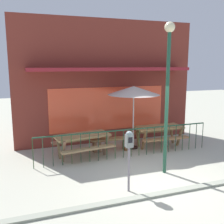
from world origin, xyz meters
TOP-DOWN VIEW (x-y plane):
  - ground at (0.00, 0.00)m, footprint 40.00×40.00m
  - pub_storefront at (0.00, 4.23)m, footprint 7.22×1.39m
  - patio_fence_front at (-0.00, 2.06)m, footprint 6.09×0.04m
  - picnic_table_left at (-1.41, 2.58)m, footprint 1.96×1.59m
  - picnic_table_right at (1.58, 2.77)m, footprint 1.82×1.39m
  - patio_umbrella at (0.57, 2.88)m, footprint 1.87×1.87m
  - patio_bench at (-0.35, 2.84)m, footprint 1.43×0.48m
  - parking_meter_near at (-0.90, -0.17)m, footprint 0.18×0.17m
  - street_lamp at (0.52, 0.53)m, footprint 0.28×0.28m
  - curb_edge at (0.00, -0.61)m, footprint 10.10×0.20m

SIDE VIEW (x-z plane):
  - ground at x=0.00m, z-range 0.00..0.00m
  - curb_edge at x=0.00m, z-range -0.06..0.06m
  - patio_bench at x=-0.35m, z-range 0.11..0.59m
  - picnic_table_left at x=-1.41m, z-range 0.21..1.01m
  - picnic_table_right at x=1.58m, z-range 0.21..1.01m
  - patio_fence_front at x=0.00m, z-range 0.18..1.15m
  - parking_meter_near at x=-0.90m, z-range 0.41..1.94m
  - patio_umbrella at x=0.57m, z-range 0.98..3.30m
  - pub_storefront at x=0.00m, z-range 0.00..4.79m
  - street_lamp at x=0.52m, z-range 0.62..4.80m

